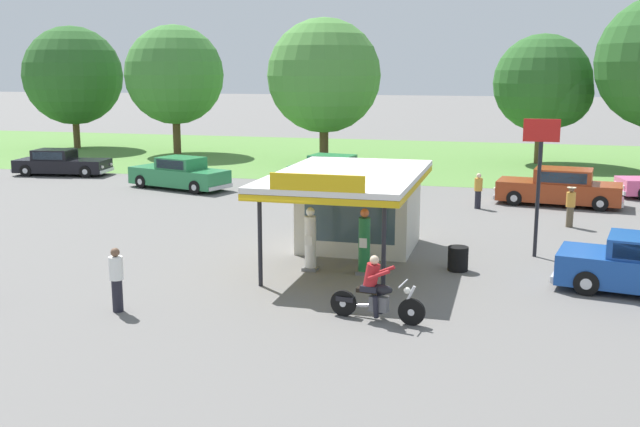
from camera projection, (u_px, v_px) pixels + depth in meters
name	position (u px, v px, depth m)	size (l,w,h in m)	color
ground_plane	(284.00, 279.00, 20.87)	(300.00, 300.00, 0.00)	slate
grass_verge_strip	(419.00, 158.00, 49.33)	(120.00, 24.00, 0.01)	#56843D
service_station_kiosk	(357.00, 201.00, 23.81)	(4.31, 7.39, 3.21)	beige
gas_pump_nearside	(310.00, 242.00, 21.59)	(0.44, 0.44, 1.90)	slate
gas_pump_offside	(364.00, 244.00, 21.18)	(0.44, 0.44, 1.94)	slate
motorcycle_with_rider	(376.00, 294.00, 17.30)	(2.32, 0.71, 1.58)	black
parked_car_back_row_centre	(338.00, 171.00, 37.78)	(5.59, 2.48, 1.52)	#2D844C
parked_car_back_row_left	(559.00, 188.00, 32.09)	(5.55, 2.59, 1.61)	#993819
parked_car_back_row_far_left	(179.00, 174.00, 36.44)	(5.67, 3.23, 1.59)	#2D844C
parked_car_back_row_right	(61.00, 163.00, 41.26)	(5.48, 2.52, 1.44)	black
bystander_admiring_sedan	(117.00, 278.00, 17.89)	(0.34, 0.34, 1.61)	black
bystander_standing_back_lot	(478.00, 190.00, 31.23)	(0.34, 0.34, 1.52)	black
bystander_chatting_near_pumps	(570.00, 206.00, 27.56)	(0.34, 0.34, 1.54)	brown
tree_oak_distant_spare	(546.00, 86.00, 45.36)	(6.06, 6.03, 8.03)	brown
tree_oak_centre	(324.00, 76.00, 46.08)	(7.16, 7.16, 9.04)	brown
tree_oak_far_right	(175.00, 75.00, 50.77)	(6.81, 6.81, 8.88)	brown
tree_oak_right	(73.00, 76.00, 54.36)	(7.23, 7.23, 9.01)	brown
roadside_pole_sign	(540.00, 163.00, 22.77)	(1.10, 0.12, 4.35)	black
spare_tire_stack	(458.00, 259.00, 21.65)	(0.60, 0.60, 0.72)	black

